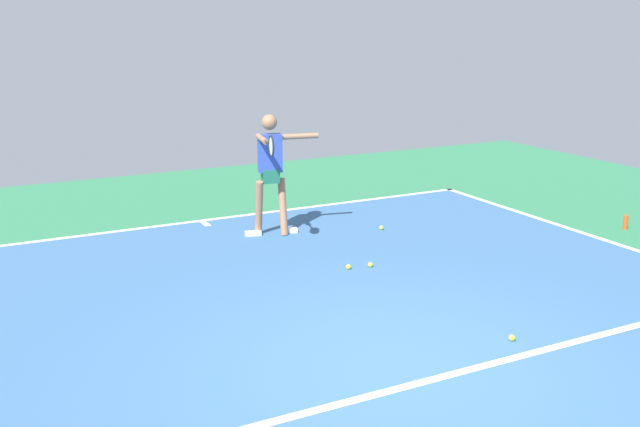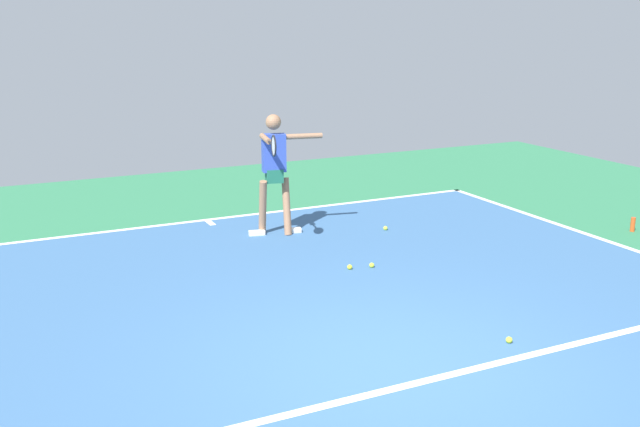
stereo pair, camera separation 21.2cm
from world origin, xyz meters
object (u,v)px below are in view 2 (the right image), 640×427
tennis_ball_by_sideline (509,340)px  water_bottle (633,224)px  tennis_player (275,166)px  tennis_ball_near_service_line (385,228)px  tennis_ball_centre_court (372,265)px  tennis_ball_by_baseline (350,267)px

tennis_ball_by_sideline → water_bottle: 4.93m
tennis_player → tennis_ball_by_sideline: (-0.63, 4.56, -1.02)m
tennis_ball_near_service_line → tennis_ball_centre_court: (1.06, 1.44, 0.00)m
tennis_ball_by_sideline → tennis_ball_by_baseline: same height
tennis_ball_by_sideline → tennis_ball_centre_court: 2.60m
water_bottle → tennis_ball_near_service_line: bearing=-26.7°
tennis_ball_by_sideline → tennis_ball_near_service_line: size_ratio=1.00×
tennis_ball_centre_court → water_bottle: (-4.43, 0.25, 0.08)m
tennis_ball_by_sideline → tennis_ball_by_baseline: bearing=-81.8°
tennis_player → water_bottle: 5.52m
tennis_ball_centre_court → tennis_ball_near_service_line: bearing=-126.4°
tennis_ball_centre_court → tennis_player: bearing=-74.5°
tennis_player → water_bottle: tennis_player is taller
tennis_player → water_bottle: bearing=167.6°
tennis_player → tennis_ball_near_service_line: (-1.60, 0.52, -1.02)m
tennis_ball_near_service_line → tennis_ball_centre_court: bearing=53.6°
tennis_ball_centre_court → tennis_ball_by_baseline: bearing=-11.3°
tennis_ball_centre_court → water_bottle: water_bottle is taller
tennis_ball_centre_court → water_bottle: size_ratio=0.30×
tennis_player → tennis_ball_centre_court: size_ratio=27.54×
water_bottle → tennis_ball_by_baseline: bearing=-3.8°
tennis_ball_centre_court → water_bottle: 4.43m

